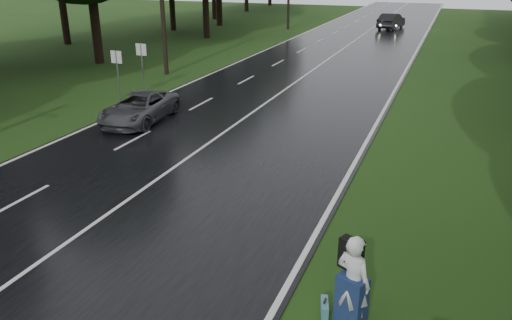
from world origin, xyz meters
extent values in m
plane|color=#203E12|center=(0.00, 0.00, 0.00)|extent=(160.00, 160.00, 0.00)
cube|color=black|center=(0.00, 20.00, 0.02)|extent=(12.00, 140.00, 0.04)
cube|color=silver|center=(0.00, 20.00, 0.04)|extent=(0.12, 140.00, 0.01)
imported|color=#45474A|center=(-4.17, 10.30, 0.68)|extent=(2.53, 4.80, 1.29)
imported|color=black|center=(1.92, 49.44, 0.85)|extent=(2.54, 5.15, 1.62)
imported|color=silver|center=(7.34, 0.19, 1.00)|extent=(0.86, 0.74, 2.01)
cube|color=navy|center=(7.34, 0.19, 0.56)|extent=(0.67, 0.57, 1.12)
cube|color=black|center=(7.22, 0.46, 1.44)|extent=(0.51, 0.41, 0.64)
cube|color=teal|center=(6.80, 0.26, 0.17)|extent=(0.28, 0.51, 0.35)
camera|label=1|loc=(8.52, -7.98, 6.68)|focal=35.16mm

